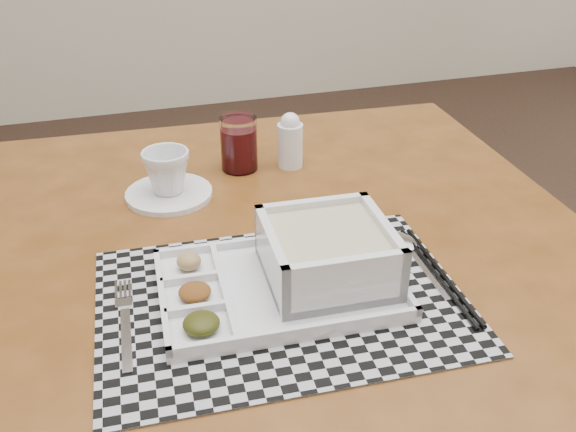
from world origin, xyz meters
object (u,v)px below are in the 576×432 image
at_px(cup, 167,172).
at_px(creamer_bottle, 290,141).
at_px(juice_glass, 239,146).
at_px(serving_tray, 310,265).
at_px(dining_table, 261,295).

bearing_deg(cup, creamer_bottle, -4.01).
distance_m(juice_glass, creamer_bottle, 0.10).
xyz_separation_m(serving_tray, creamer_bottle, (0.09, 0.38, 0.02)).
height_order(serving_tray, creamer_bottle, creamer_bottle).
distance_m(serving_tray, juice_glass, 0.39).
bearing_deg(creamer_bottle, serving_tray, -103.08).
xyz_separation_m(dining_table, creamer_bottle, (0.13, 0.27, 0.13)).
bearing_deg(juice_glass, cup, -152.97).
xyz_separation_m(serving_tray, juice_glass, (-0.01, 0.39, 0.01)).
bearing_deg(juice_glass, serving_tray, -89.03).
xyz_separation_m(dining_table, juice_glass, (0.04, 0.29, 0.13)).
xyz_separation_m(juice_glass, creamer_bottle, (0.09, -0.02, 0.00)).
distance_m(dining_table, serving_tray, 0.16).
distance_m(dining_table, creamer_bottle, 0.33).
bearing_deg(juice_glass, dining_table, -97.30).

